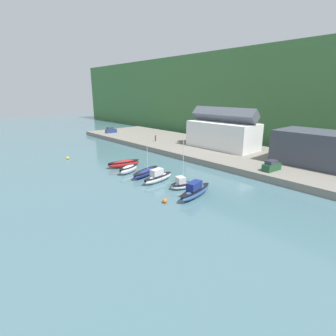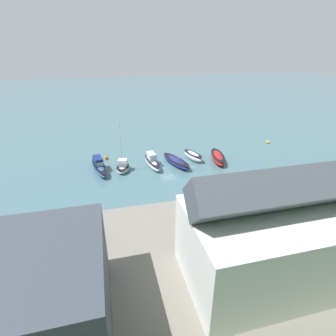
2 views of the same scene
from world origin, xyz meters
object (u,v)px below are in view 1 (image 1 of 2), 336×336
moored_boat_3 (158,177)px  parked_car_0 (272,166)px  moored_boat_2 (146,172)px  moored_boat_0 (124,164)px  mooring_buoy_1 (165,201)px  moored_boat_1 (128,169)px  person_on_quay (155,138)px  moored_boat_4 (181,184)px  moored_boat_5 (195,191)px  parked_car_1 (111,130)px  mooring_buoy_0 (68,158)px

moored_boat_3 → parked_car_0: 23.10m
moored_boat_2 → moored_boat_3: bearing=-25.6°
moored_boat_0 → mooring_buoy_1: moored_boat_0 is taller
moored_boat_0 → parked_car_0: size_ratio=1.82×
parked_car_0 → moored_boat_2: bearing=-127.9°
moored_boat_1 → person_on_quay: person_on_quay is taller
moored_boat_4 → moored_boat_5: 4.37m
moored_boat_1 → parked_car_1: size_ratio=1.32×
moored_boat_0 → moored_boat_2: bearing=10.3°
person_on_quay → mooring_buoy_0: bearing=-92.5°
moored_boat_0 → parked_car_0: parked_car_0 is taller
parked_car_0 → moored_boat_5: bearing=-93.5°
moored_boat_5 → moored_boat_3: bearing=167.3°
moored_boat_0 → mooring_buoy_1: (21.67, -6.45, -0.46)m
moored_boat_0 → moored_boat_1: size_ratio=1.38×
parked_car_0 → mooring_buoy_1: size_ratio=5.83×
parked_car_1 → person_on_quay: (25.48, 1.53, 0.18)m
parked_car_1 → mooring_buoy_0: 36.19m
moored_boat_4 → moored_boat_5: bearing=2.1°
moored_boat_0 → moored_boat_4: size_ratio=0.82×
moored_boat_0 → moored_boat_4: (18.86, -0.06, 0.00)m
moored_boat_3 → person_on_quay: 35.73m
mooring_buoy_0 → moored_boat_1: bearing=13.8°
parked_car_0 → person_on_quay: (-41.11, 3.37, 0.18)m
moored_boat_3 → moored_boat_4: (5.65, 0.75, -0.13)m
moored_boat_0 → moored_boat_4: bearing=11.5°
moored_boat_1 → parked_car_1: bearing=137.0°
parked_car_0 → mooring_buoy_1: parked_car_0 is taller
moored_boat_0 → moored_boat_3: bearing=8.2°
moored_boat_5 → parked_car_1: (-63.28, 20.94, 1.38)m
moored_boat_3 → moored_boat_4: moored_boat_4 is taller
mooring_buoy_0 → moored_boat_5: bearing=8.5°
moored_boat_4 → parked_car_1: moored_boat_4 is taller
moored_boat_0 → moored_boat_4: moored_boat_4 is taller
moored_boat_2 → mooring_buoy_0: (-24.53, -6.66, -0.38)m
parked_car_0 → mooring_buoy_0: 49.19m
parked_car_0 → moored_boat_3: bearing=-118.6°
parked_car_1 → parked_car_0: bearing=4.3°
moored_boat_0 → moored_boat_5: 23.14m
mooring_buoy_0 → mooring_buoy_1: 37.59m
moored_boat_1 → person_on_quay: bearing=112.6°
moored_boat_1 → moored_boat_4: 14.37m
moored_boat_3 → person_on_quay: bearing=134.3°
moored_boat_2 → person_on_quay: 31.87m
moored_boat_2 → person_on_quay: size_ratio=4.01×
moored_boat_2 → mooring_buoy_0: bearing=177.1°
moored_boat_2 → mooring_buoy_1: size_ratio=11.43×
moored_boat_3 → moored_boat_5: size_ratio=0.86×
person_on_quay → moored_boat_0: bearing=-55.6°
parked_car_0 → person_on_quay: size_ratio=2.04×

